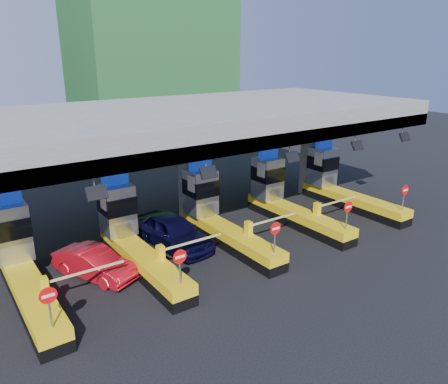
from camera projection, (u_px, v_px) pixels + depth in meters
ground at (219, 239)px, 24.20m from camera, size 120.00×120.00×0.00m
toll_canopy at (189, 122)px, 24.55m from camera, size 28.00×12.09×7.00m
toll_lane_far_left at (21, 263)px, 18.53m from camera, size 4.43×8.00×4.16m
toll_lane_left at (131, 235)px, 21.26m from camera, size 4.43×8.00×4.16m
toll_lane_center at (216, 214)px, 23.99m from camera, size 4.43×8.00×4.16m
toll_lane_right at (283, 198)px, 26.72m from camera, size 4.43×8.00×4.16m
toll_lane_far_right at (338, 184)px, 29.45m from camera, size 4.43×8.00×4.16m
bg_building_scaffold at (149, 15)px, 51.35m from camera, size 18.00×12.00×28.00m
van at (173, 232)px, 23.02m from camera, size 2.70×5.37×1.75m
red_car at (95, 263)px, 19.99m from camera, size 3.09×4.43×1.39m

